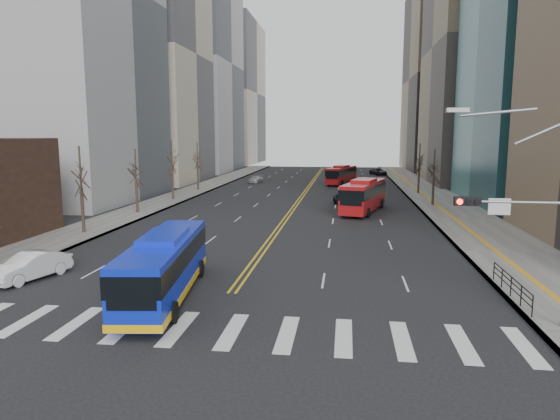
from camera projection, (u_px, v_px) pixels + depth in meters
ground at (205, 330)px, 21.40m from camera, size 220.00×220.00×0.00m
sidewalk_right at (438, 200)px, 63.21m from camera, size 7.00×130.00×0.15m
sidewalk_left at (180, 196)px, 67.64m from camera, size 5.00×130.00×0.15m
crosswalk at (205, 330)px, 21.40m from camera, size 26.70×4.00×0.01m
centerline at (307, 190)px, 75.30m from camera, size 0.55×100.00×0.01m
office_towers at (315, 42)px, 84.94m from camera, size 83.00×134.00×58.00m
signal_mast at (535, 218)px, 20.84m from camera, size 5.37×0.37×9.39m
pedestrian_railing at (511, 283)px, 25.29m from camera, size 0.06×6.06×1.02m
street_trees at (228, 166)px, 55.47m from camera, size 35.20×47.20×7.60m
blue_bus at (165, 264)px, 25.48m from camera, size 3.85×11.62×3.34m
red_bus_near at (364, 194)px, 53.71m from camera, size 5.37×11.56×3.57m
red_bus_far at (341, 174)px, 83.62m from camera, size 5.16×10.22×3.20m
car_white at (30, 266)px, 28.74m from camera, size 3.02×5.04×1.57m
car_dark_mid at (344, 199)px, 58.95m from camera, size 3.06×4.47×1.41m
car_silver at (256, 179)px, 86.42m from camera, size 2.38×4.34×1.19m
car_dark_far at (378, 172)px, 103.41m from camera, size 3.85×5.27×1.33m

